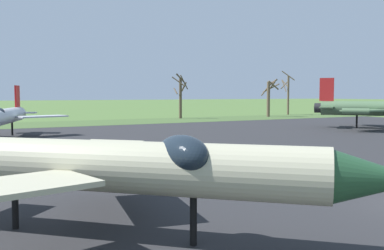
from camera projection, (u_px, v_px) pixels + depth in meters
The scene contains 7 objects.
asphalt_apron at pixel (191, 152), 29.50m from camera, with size 100.94×54.64×0.05m, color #28282B.
grass_verge_strip at pixel (68, 124), 58.43m from camera, with size 160.94×12.00×0.06m, color #435D2E.
jet_fighter_front_right at pixel (5, 116), 38.69m from camera, with size 9.91×13.64×4.80m.
jet_fighter_rear_center at pixel (112, 165), 11.74m from camera, with size 11.91×11.88×4.79m.
bare_tree_far_left at pixel (181, 95), 70.79m from camera, with size 2.73×2.63×7.28m.
bare_tree_left_of_center at pixel (269, 95), 76.38m from camera, with size 3.26×3.56×6.62m.
bare_tree_center at pixel (288, 92), 84.07m from camera, with size 2.58×2.99×8.38m.
Camera 1 is at (-14.40, -9.14, 3.90)m, focal length 41.30 mm.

